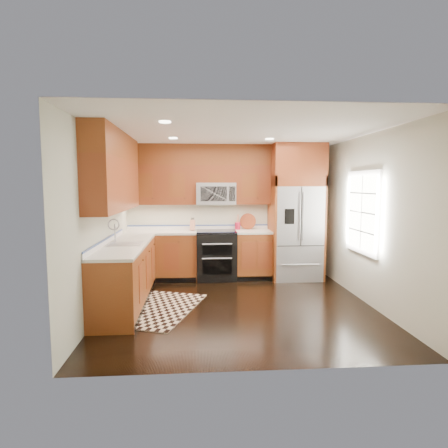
{
  "coord_description": "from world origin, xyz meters",
  "views": [
    {
      "loc": [
        -0.62,
        -5.49,
        1.83
      ],
      "look_at": [
        -0.18,
        0.6,
        1.19
      ],
      "focal_mm": 30.0,
      "sensor_mm": 36.0,
      "label": 1
    }
  ],
  "objects": [
    {
      "name": "base_cabinets",
      "position": [
        -1.23,
        0.9,
        0.45
      ],
      "size": [
        2.85,
        3.0,
        0.9
      ],
      "color": "brown",
      "rests_on": "ground"
    },
    {
      "name": "microwave",
      "position": [
        -0.25,
        1.8,
        1.66
      ],
      "size": [
        0.76,
        0.4,
        0.42
      ],
      "color": "#B2B2B7",
      "rests_on": "ground"
    },
    {
      "name": "sink_faucet",
      "position": [
        -1.73,
        0.23,
        0.99
      ],
      "size": [
        0.54,
        0.44,
        0.37
      ],
      "color": "#B2B2B7",
      "rests_on": "countertop"
    },
    {
      "name": "cutting_board",
      "position": [
        0.4,
        1.94,
        0.95
      ],
      "size": [
        0.41,
        0.41,
        0.02
      ],
      "primitive_type": "cylinder",
      "rotation": [
        0.0,
        0.0,
        -0.32
      ],
      "color": "brown",
      "rests_on": "countertop"
    },
    {
      "name": "ground",
      "position": [
        0.0,
        0.0,
        0.0
      ],
      "size": [
        4.0,
        4.0,
        0.0
      ],
      "primitive_type": "plane",
      "color": "black",
      "rests_on": "ground"
    },
    {
      "name": "countertop",
      "position": [
        -1.09,
        1.01,
        0.92
      ],
      "size": [
        2.86,
        3.01,
        0.04
      ],
      "color": "silver",
      "rests_on": "base_cabinets"
    },
    {
      "name": "wall_left",
      "position": [
        -2.0,
        0.0,
        1.3
      ],
      "size": [
        0.02,
        4.0,
        2.6
      ],
      "primitive_type": "cube",
      "color": "beige",
      "rests_on": "ground"
    },
    {
      "name": "wall_right",
      "position": [
        2.0,
        0.0,
        1.3
      ],
      "size": [
        0.02,
        4.0,
        2.6
      ],
      "primitive_type": "cube",
      "color": "beige",
      "rests_on": "ground"
    },
    {
      "name": "refrigerator",
      "position": [
        1.3,
        1.63,
        1.3
      ],
      "size": [
        0.98,
        0.75,
        2.6
      ],
      "color": "#B2B2B7",
      "rests_on": "ground"
    },
    {
      "name": "rug",
      "position": [
        -1.2,
        -0.06,
        0.01
      ],
      "size": [
        1.47,
        1.89,
        0.01
      ],
      "primitive_type": "cube",
      "rotation": [
        0.0,
        0.0,
        -0.32
      ],
      "color": "black",
      "rests_on": "ground"
    },
    {
      "name": "wall_back",
      "position": [
        0.0,
        2.0,
        1.3
      ],
      "size": [
        4.0,
        0.02,
        2.6
      ],
      "primitive_type": "cube",
      "color": "beige",
      "rests_on": "ground"
    },
    {
      "name": "range",
      "position": [
        -0.25,
        1.67,
        0.47
      ],
      "size": [
        0.76,
        0.67,
        0.95
      ],
      "color": "black",
      "rests_on": "ground"
    },
    {
      "name": "upper_cabinets",
      "position": [
        -1.15,
        1.09,
        2.02
      ],
      "size": [
        2.85,
        3.0,
        1.15
      ],
      "color": "brown",
      "rests_on": "ground"
    },
    {
      "name": "knife_block",
      "position": [
        -0.71,
        1.82,
        1.04
      ],
      "size": [
        0.1,
        0.14,
        0.25
      ],
      "color": "#B47557",
      "rests_on": "countertop"
    },
    {
      "name": "utensil_crock",
      "position": [
        0.19,
        1.91,
        1.04
      ],
      "size": [
        0.11,
        0.11,
        0.3
      ],
      "color": "#A2142F",
      "rests_on": "countertop"
    },
    {
      "name": "window",
      "position": [
        1.98,
        0.2,
        1.4
      ],
      "size": [
        0.04,
        1.1,
        1.3
      ],
      "color": "white",
      "rests_on": "ground"
    }
  ]
}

